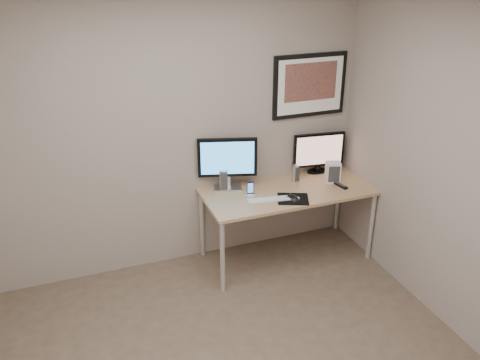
{
  "coord_description": "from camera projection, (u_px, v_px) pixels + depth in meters",
  "views": [
    {
      "loc": [
        -0.94,
        -2.52,
        2.81
      ],
      "look_at": [
        0.43,
        1.1,
        1.03
      ],
      "focal_mm": 38.0,
      "sensor_mm": 36.0,
      "label": 1
    }
  ],
  "objects": [
    {
      "name": "desk",
      "position": [
        287.0,
        196.0,
        4.8
      ],
      "size": [
        1.6,
        0.7,
        0.73
      ],
      "color": "#A07F4D",
      "rests_on": "floor"
    },
    {
      "name": "monitor_large",
      "position": [
        227.0,
        161.0,
        4.69
      ],
      "size": [
        0.54,
        0.24,
        0.5
      ],
      "rotation": [
        0.0,
        0.0,
        -0.29
      ],
      "color": "#B8B8BD",
      "rests_on": "desk"
    },
    {
      "name": "mouse",
      "position": [
        293.0,
        197.0,
        4.58
      ],
      "size": [
        0.1,
        0.13,
        0.04
      ],
      "primitive_type": "ellipsoid",
      "rotation": [
        0.0,
        0.0,
        0.37
      ],
      "color": "black",
      "rests_on": "mousepad"
    },
    {
      "name": "speaker_right",
      "position": [
        295.0,
        173.0,
        4.92
      ],
      "size": [
        0.08,
        0.08,
        0.17
      ],
      "primitive_type": "cylinder",
      "rotation": [
        0.0,
        0.0,
        0.26
      ],
      "color": "#B8B8BD",
      "rests_on": "desk"
    },
    {
      "name": "remote",
      "position": [
        341.0,
        185.0,
        4.85
      ],
      "size": [
        0.07,
        0.17,
        0.02
      ],
      "primitive_type": "cube",
      "rotation": [
        0.0,
        0.0,
        0.19
      ],
      "color": "black",
      "rests_on": "desk"
    },
    {
      "name": "framed_art",
      "position": [
        310.0,
        85.0,
        4.8
      ],
      "size": [
        0.75,
        0.04,
        0.6
      ],
      "color": "black",
      "rests_on": "room"
    },
    {
      "name": "fan_unit",
      "position": [
        333.0,
        172.0,
        4.9
      ],
      "size": [
        0.16,
        0.13,
        0.21
      ],
      "primitive_type": "cube",
      "rotation": [
        0.0,
        0.0,
        -0.29
      ],
      "color": "silver",
      "rests_on": "desk"
    },
    {
      "name": "keyboard",
      "position": [
        269.0,
        200.0,
        4.58
      ],
      "size": [
        0.41,
        0.17,
        0.01
      ],
      "primitive_type": "cube",
      "rotation": [
        0.0,
        0.0,
        -0.16
      ],
      "color": "silver",
      "rests_on": "desk"
    },
    {
      "name": "monitor_tv",
      "position": [
        319.0,
        152.0,
        5.07
      ],
      "size": [
        0.53,
        0.15,
        0.41
      ],
      "rotation": [
        0.0,
        0.0,
        -0.12
      ],
      "color": "black",
      "rests_on": "desk"
    },
    {
      "name": "phone_dock",
      "position": [
        250.0,
        188.0,
        4.65
      ],
      "size": [
        0.08,
        0.08,
        0.14
      ],
      "primitive_type": "cube",
      "rotation": [
        0.0,
        0.0,
        -0.2
      ],
      "color": "black",
      "rests_on": "desk"
    },
    {
      "name": "speaker_left",
      "position": [
        224.0,
        180.0,
        4.74
      ],
      "size": [
        0.1,
        0.1,
        0.2
      ],
      "primitive_type": "cylinder",
      "rotation": [
        0.0,
        0.0,
        -0.23
      ],
      "color": "#B8B8BD",
      "rests_on": "desk"
    },
    {
      "name": "room",
      "position": [
        214.0,
        144.0,
        3.31
      ],
      "size": [
        3.6,
        3.6,
        3.6
      ],
      "color": "white",
      "rests_on": "ground"
    },
    {
      "name": "mousepad",
      "position": [
        293.0,
        199.0,
        4.6
      ],
      "size": [
        0.35,
        0.34,
        0.0
      ],
      "primitive_type": "cube",
      "rotation": [
        0.0,
        0.0,
        -0.4
      ],
      "color": "black",
      "rests_on": "desk"
    }
  ]
}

